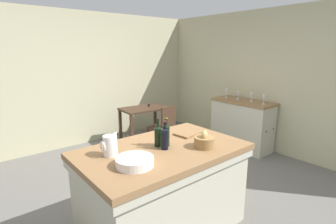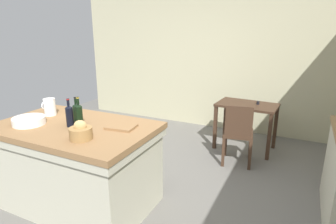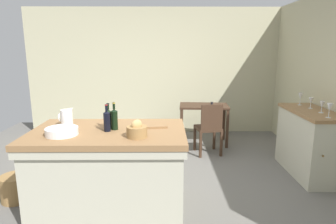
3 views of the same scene
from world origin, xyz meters
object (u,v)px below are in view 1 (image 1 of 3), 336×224
Objects in this scene: cutting_board at (188,133)px; wine_glass_left at (252,96)px; writing_desk at (144,114)px; wine_bottle_dark at (166,134)px; pitcher at (110,145)px; wash_bowl at (135,162)px; side_cabinet at (242,124)px; bread_basket at (204,141)px; wine_glass_right at (227,91)px; island_table at (163,186)px; wine_bottle_amber at (158,136)px; wine_bottle_green at (165,138)px; wooden_chair at (164,127)px; wine_glass_middle at (238,94)px; wine_glass_far_left at (264,97)px.

cutting_board is 2.31m from wine_glass_left.
wine_bottle_dark is at bearing -119.25° from writing_desk.
wine_bottle_dark is (-1.28, -2.28, 0.42)m from writing_desk.
wash_bowl is at bearing -80.38° from pitcher.
side_cabinet is at bearing 13.25° from pitcher.
bread_basket is (-1.01, -2.56, 0.36)m from writing_desk.
wine_glass_right is at bearing 89.00° from side_cabinet.
bread_basket is at bearing -45.94° from wine_bottle_dark.
side_cabinet is 7.52× the size of wine_glass_left.
bread_basket reaches higher than island_table.
wine_glass_right is (2.61, 1.29, 0.03)m from wine_bottle_dark.
side_cabinet is 3.64× the size of wash_bowl.
writing_desk is 5.93× the size of wine_glass_left.
wine_bottle_green is (0.00, -0.10, 0.00)m from wine_bottle_amber.
side_cabinet is at bearing 26.31° from bread_basket.
cutting_board is at bearing -119.36° from wooden_chair.
wooden_chair is 1.49m from wine_glass_right.
pitcher is at bearing -169.36° from wine_glass_left.
writing_desk is at bearing 131.52° from wine_glass_left.
wine_glass_right is (-0.03, 0.26, 0.02)m from wine_glass_middle.
wine_bottle_dark reaches higher than wine_glass_far_left.
wine_bottle_amber reaches higher than wine_glass_middle.
wine_glass_far_left is (-0.02, -0.43, 0.59)m from side_cabinet.
wine_glass_left is at bearing 78.14° from wine_glass_far_left.
pitcher reaches higher than side_cabinet.
wooden_chair is at bearing 164.01° from wine_glass_right.
side_cabinet is 5.04× the size of pitcher.
wooden_chair is at bearing 60.64° from cutting_board.
wine_glass_right is at bearing 26.11° from island_table.
bread_basket is at bearing -43.05° from wine_bottle_amber.
wine_glass_middle is (2.72, 0.99, 0.01)m from wine_bottle_amber.
wash_bowl is 2.09× the size of wine_glass_middle.
cutting_board is (-0.85, -2.15, 0.31)m from writing_desk.
pitcher is 0.84× the size of cutting_board.
wine_glass_right is (3.11, 1.48, 0.11)m from wash_bowl.
wooden_chair is at bearing 51.22° from island_table.
wine_glass_left reaches higher than island_table.
wine_glass_middle is at bearing 21.24° from island_table.
wash_bowl is 1.75× the size of wine_glass_right.
wine_bottle_dark is at bearing 21.03° from island_table.
cutting_board is at bearing -171.50° from wine_glass_far_left.
pitcher is 0.50m from wine_bottle_amber.
bread_basket is 1.32× the size of wine_glass_middle.
side_cabinet is 0.59m from wine_glass_left.
bread_basket reaches higher than wooden_chair.
wine_glass_right is (1.32, -0.38, 0.58)m from wooden_chair.
wine_glass_right is at bearing 26.76° from wine_bottle_green.
wine_glass_left reaches higher than wine_glass_middle.
island_table is 1.40× the size of side_cabinet.
bread_basket is 0.73× the size of wine_bottle_amber.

